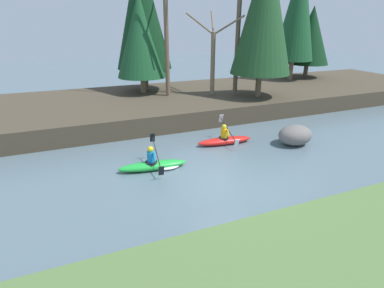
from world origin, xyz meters
name	(u,v)px	position (x,y,z in m)	size (l,w,h in m)	color
ground_plane	(231,182)	(0.00, 0.00, 0.00)	(90.00, 90.00, 0.00)	slate
riverbank_far	(156,104)	(0.00, 10.14, 0.52)	(44.00, 8.91, 1.03)	#473D2D
conifer_tree_far_left	(140,36)	(-0.42, 11.60, 4.67)	(3.27, 3.27, 6.24)	#7A664C
conifer_tree_left	(142,10)	(-0.09, 12.28, 6.20)	(3.67, 3.67, 8.84)	brown
conifer_tree_mid_left	(265,10)	(6.11, 7.67, 6.16)	(3.69, 3.69, 8.81)	brown
conifer_tree_centre	(298,9)	(12.17, 12.03, 6.46)	(3.17, 3.17, 9.31)	#7A664C
conifer_tree_mid_right	(311,36)	(14.18, 12.50, 4.45)	(3.41, 3.41, 5.74)	brown
bare_tree_upstream	(167,34)	(0.87, 10.16, 4.79)	(4.36, 4.31, 7.98)	brown
bare_tree_mid_upstream	(213,56)	(3.63, 9.29, 3.47)	(2.88, 2.85, 5.16)	#7A664C
bare_tree_mid_downstream	(238,36)	(4.99, 8.69, 4.69)	(4.25, 4.20, 7.77)	brown
kayaker_lead	(225,140)	(1.55, 3.40, 0.22)	(2.79, 2.07, 1.20)	red
kayaker_middle	(156,165)	(-2.28, 2.05, 0.20)	(2.79, 2.07, 1.20)	green
boulder_midstream	(295,135)	(4.63, 2.13, 0.47)	(1.68, 1.31, 0.95)	slate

